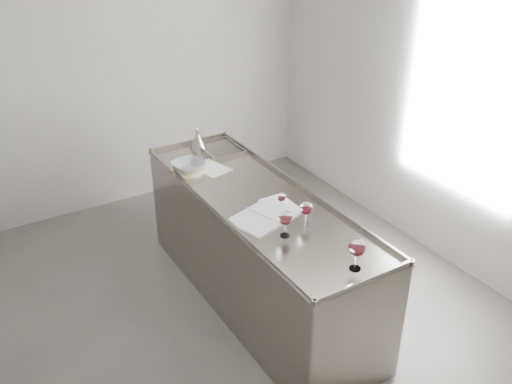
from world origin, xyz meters
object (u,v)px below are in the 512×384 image
ceramic_bowl (188,166)px  counter (258,251)px  wine_glass_left (285,218)px  wine_glass_right (357,248)px  wine_funnel (198,141)px  wine_glass_middle (306,209)px  wine_glass_small (282,198)px  notebook (264,217)px

ceramic_bowl → counter: bearing=-70.2°
wine_glass_left → ceramic_bowl: wine_glass_left is taller
counter → wine_glass_right: wine_glass_right is taller
counter → wine_funnel: wine_funnel is taller
wine_glass_middle → wine_glass_right: (-0.04, -0.57, 0.02)m
wine_glass_small → counter: bearing=106.2°
wine_glass_left → ceramic_bowl: size_ratio=0.73×
wine_glass_right → notebook: (-0.15, 0.80, -0.14)m
wine_glass_left → wine_glass_middle: wine_glass_left is taller
wine_glass_left → notebook: 0.30m
wine_glass_left → notebook: (0.00, 0.27, -0.13)m
counter → notebook: (-0.11, -0.25, 0.47)m
wine_glass_right → wine_glass_small: 0.84m
wine_funnel → wine_glass_right: bearing=-89.6°
counter → wine_funnel: size_ratio=11.13×
wine_glass_small → ceramic_bowl: bearing=108.9°
wine_glass_small → wine_funnel: wine_funnel is taller
counter → wine_glass_left: wine_glass_left is taller
wine_glass_right → ceramic_bowl: 1.76m
wine_funnel → wine_glass_middle: bearing=-87.9°
wine_glass_left → wine_funnel: (0.14, 1.58, -0.07)m
notebook → ceramic_bowl: ceramic_bowl is taller
wine_funnel → ceramic_bowl: bearing=-125.6°
wine_glass_middle → wine_glass_right: size_ratio=0.85×
counter → wine_glass_right: size_ratio=11.76×
notebook → ceramic_bowl: bearing=81.6°
wine_glass_middle → ceramic_bowl: size_ratio=0.69×
wine_glass_middle → wine_glass_small: bearing=94.5°
wine_glass_left → wine_glass_right: size_ratio=0.90×
wine_glass_small → wine_funnel: size_ratio=0.58×
counter → wine_glass_middle: bearing=-80.2°
wine_glass_middle → wine_funnel: size_ratio=0.81×
wine_glass_right → wine_glass_middle: bearing=85.8°
ceramic_bowl → wine_funnel: (0.27, 0.38, 0.02)m
counter → wine_glass_right: (0.04, -1.05, 0.61)m
wine_glass_right → wine_glass_small: wine_glass_right is taller
wine_glass_left → wine_glass_small: (0.18, 0.31, -0.04)m
ceramic_bowl → wine_glass_left: bearing=-83.8°
wine_glass_middle → wine_funnel: (-0.06, 1.54, -0.06)m
wine_glass_small → notebook: 0.20m
wine_glass_left → wine_glass_small: bearing=60.4°
counter → wine_glass_left: (-0.11, -0.52, 0.60)m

